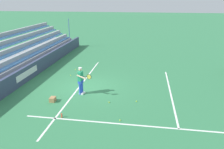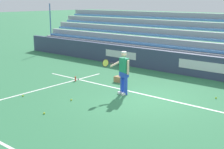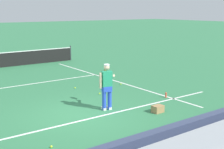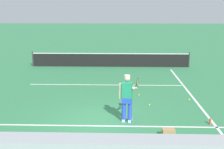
# 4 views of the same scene
# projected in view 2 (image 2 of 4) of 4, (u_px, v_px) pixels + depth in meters

# --- Properties ---
(ground_plane) EXTENTS (160.00, 160.00, 0.00)m
(ground_plane) POSITION_uv_depth(u_px,v_px,m) (144.00, 99.00, 11.79)
(ground_plane) COLOR #337A4C
(court_baseline_white) EXTENTS (12.00, 0.10, 0.01)m
(court_baseline_white) POSITION_uv_depth(u_px,v_px,m) (152.00, 96.00, 12.16)
(court_baseline_white) COLOR white
(court_baseline_white) RESTS_ON ground
(back_wall_sponsor_board) EXTENTS (25.73, 0.25, 1.10)m
(back_wall_sponsor_board) POSITION_uv_depth(u_px,v_px,m) (198.00, 66.00, 15.07)
(back_wall_sponsor_board) COLOR #384260
(back_wall_sponsor_board) RESTS_ON ground
(bleacher_stand) EXTENTS (24.44, 3.20, 3.40)m
(bleacher_stand) POSITION_uv_depth(u_px,v_px,m) (216.00, 55.00, 16.68)
(bleacher_stand) COLOR #9EA3A8
(bleacher_stand) RESTS_ON ground
(tennis_player) EXTENTS (0.73, 0.96, 1.71)m
(tennis_player) POSITION_uv_depth(u_px,v_px,m) (123.00, 72.00, 12.25)
(tennis_player) COLOR blue
(tennis_player) RESTS_ON ground
(ball_box_cardboard) EXTENTS (0.41, 0.31, 0.26)m
(ball_box_cardboard) POSITION_uv_depth(u_px,v_px,m) (119.00, 79.00, 14.25)
(ball_box_cardboard) COLOR #A87F51
(ball_box_cardboard) RESTS_ON ground
(tennis_ball_toward_net) EXTENTS (0.07, 0.07, 0.07)m
(tennis_ball_toward_net) POSITION_uv_depth(u_px,v_px,m) (44.00, 113.00, 10.25)
(tennis_ball_toward_net) COLOR #CCE533
(tennis_ball_toward_net) RESTS_ON ground
(tennis_ball_by_box) EXTENTS (0.07, 0.07, 0.07)m
(tennis_ball_by_box) POSITION_uv_depth(u_px,v_px,m) (23.00, 96.00, 12.14)
(tennis_ball_by_box) COLOR #CCE533
(tennis_ball_by_box) RESTS_ON ground
(tennis_ball_far_right) EXTENTS (0.07, 0.07, 0.07)m
(tennis_ball_far_right) POSITION_uv_depth(u_px,v_px,m) (71.00, 100.00, 11.63)
(tennis_ball_far_right) COLOR #CCE533
(tennis_ball_far_right) RESTS_ON ground
(tennis_ball_on_baseline) EXTENTS (0.07, 0.07, 0.07)m
(tennis_ball_on_baseline) POSITION_uv_depth(u_px,v_px,m) (216.00, 98.00, 11.86)
(tennis_ball_on_baseline) COLOR #CCE533
(tennis_ball_on_baseline) RESTS_ON ground
(water_bottle) EXTENTS (0.07, 0.07, 0.22)m
(water_bottle) POSITION_uv_depth(u_px,v_px,m) (75.00, 79.00, 14.39)
(water_bottle) COLOR #EA4C33
(water_bottle) RESTS_ON ground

